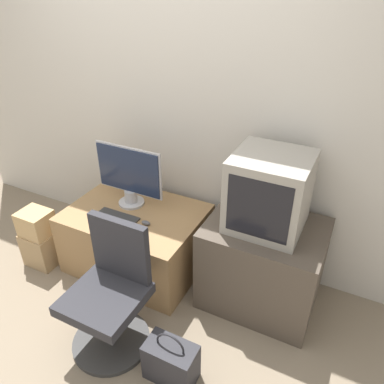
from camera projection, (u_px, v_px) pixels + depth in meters
name	position (u px, v px, depth m)	size (l,w,h in m)	color
ground_plane	(73.00, 348.00, 2.40)	(12.00, 12.00, 0.00)	#7F705B
wall_back	(169.00, 94.00, 2.74)	(4.40, 0.05, 2.60)	beige
desk	(137.00, 238.00, 2.97)	(1.01, 0.74, 0.51)	#937047
side_stand	(262.00, 264.00, 2.61)	(0.78, 0.61, 0.64)	#4C4238
main_monitor	(129.00, 176.00, 2.81)	(0.56, 0.20, 0.48)	#B2B2B7
keyboard	(117.00, 217.00, 2.76)	(0.33, 0.14, 0.01)	#2D2D2D
mouse	(146.00, 223.00, 2.68)	(0.07, 0.04, 0.03)	#4C4C51
crt_tv	(269.00, 192.00, 2.34)	(0.47, 0.46, 0.50)	gray
office_chair	(111.00, 297.00, 2.29)	(0.50, 0.50, 0.85)	#333333
cardboard_box_lower	(42.00, 248.00, 3.04)	(0.26, 0.22, 0.29)	#A3845B
cardboard_box_upper	(36.00, 223.00, 2.91)	(0.24, 0.20, 0.20)	tan
handbag	(171.00, 362.00, 2.17)	(0.30, 0.17, 0.37)	#232328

